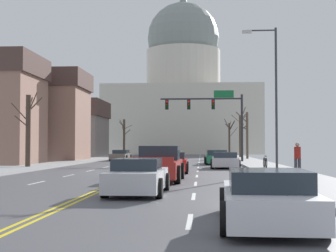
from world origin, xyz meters
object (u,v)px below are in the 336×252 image
object	(u,v)px
sedan_near_02	(172,163)
bicycle_parked	(265,163)
sedan_near_04	(138,177)
sedan_oncoming_00	(121,155)
signal_gantry	(212,110)
street_lamp_right	(272,87)
pickup_truck_near_03	(159,165)
sedan_oncoming_01	(157,154)
sedan_near_00	(217,158)
sedan_near_01	(225,160)
sedan_near_05	(267,198)
pedestrian_00	(298,157)

from	to	relation	value
sedan_near_02	bicycle_parked	bearing A→B (deg)	32.80
sedan_near_04	bicycle_parked	distance (m)	18.10
sedan_oncoming_00	sedan_near_04	bearing A→B (deg)	-79.59
signal_gantry	street_lamp_right	bearing A→B (deg)	-79.70
sedan_near_02	pickup_truck_near_03	world-z (taller)	pickup_truck_near_03
signal_gantry	street_lamp_right	xyz separation A→B (m)	(3.18, -17.50, 0.10)
sedan_near_04	sedan_oncoming_01	bearing A→B (deg)	94.47
sedan_near_00	sedan_near_02	bearing A→B (deg)	-102.95
sedan_near_01	pickup_truck_near_03	distance (m)	13.28
sedan_near_01	bicycle_parked	world-z (taller)	sedan_near_01
sedan_near_04	bicycle_parked	bearing A→B (deg)	69.09
sedan_near_05	signal_gantry	bearing A→B (deg)	90.54
signal_gantry	sedan_near_04	size ratio (longest dim) A/B	1.79
sedan_near_00	pickup_truck_near_03	world-z (taller)	pickup_truck_near_03
sedan_oncoming_01	street_lamp_right	bearing A→B (deg)	-73.36
bicycle_parked	sedan_near_05	bearing A→B (deg)	-97.22
sedan_near_02	street_lamp_right	bearing A→B (deg)	-2.57
pickup_truck_near_03	sedan_near_05	xyz separation A→B (m)	(3.37, -12.45, -0.17)
sedan_near_01	pedestrian_00	xyz separation A→B (m)	(3.29, -9.73, 0.50)
sedan_near_01	sedan_oncoming_00	distance (m)	20.09
sedan_near_02	bicycle_parked	size ratio (longest dim) A/B	2.42
sedan_near_02	pedestrian_00	size ratio (longest dim) A/B	2.58
sedan_near_02	pickup_truck_near_03	size ratio (longest dim) A/B	0.80
pickup_truck_near_03	bicycle_parked	size ratio (longest dim) A/B	3.04
sedan_near_01	sedan_near_05	size ratio (longest dim) A/B	0.92
pickup_truck_near_03	sedan_oncoming_00	xyz separation A→B (m)	(-6.79, 29.90, -0.17)
sedan_near_00	sedan_near_01	size ratio (longest dim) A/B	1.02
sedan_near_00	pickup_truck_near_03	distance (m)	20.52
sedan_near_05	bicycle_parked	bearing A→B (deg)	82.78
signal_gantry	sedan_oncoming_01	bearing A→B (deg)	113.16
sedan_near_02	sedan_oncoming_01	xyz separation A→B (m)	(-3.98, 33.10, -0.03)
signal_gantry	sedan_near_00	world-z (taller)	signal_gantry
sedan_near_04	pedestrian_00	bearing A→B (deg)	52.27
sedan_near_04	sedan_near_05	world-z (taller)	sedan_near_04
street_lamp_right	sedan_near_05	distance (m)	19.70
sedan_near_02	sedan_oncoming_00	world-z (taller)	sedan_near_02
sedan_near_05	bicycle_parked	distance (m)	23.33
sedan_near_04	sedan_oncoming_00	distance (m)	36.72
street_lamp_right	sedan_near_00	bearing A→B (deg)	101.89
sedan_near_01	sedan_near_04	xyz separation A→B (m)	(-3.85, -18.97, 0.01)
bicycle_parked	sedan_near_02	bearing A→B (deg)	-147.20
pedestrian_00	sedan_near_01	bearing A→B (deg)	108.69
pickup_truck_near_03	sedan_oncoming_01	xyz separation A→B (m)	(-3.76, 39.87, -0.16)
sedan_near_05	pedestrian_00	bearing A→B (deg)	76.85
sedan_near_00	sedan_near_01	xyz separation A→B (m)	(0.38, -7.49, -0.02)
sedan_near_01	pedestrian_00	size ratio (longest dim) A/B	2.62
signal_gantry	sedan_near_05	bearing A→B (deg)	-89.46
sedan_near_00	sedan_near_05	xyz separation A→B (m)	(0.06, -32.70, -0.03)
sedan_near_00	sedan_near_02	size ratio (longest dim) A/B	1.03
street_lamp_right	sedan_near_02	distance (m)	7.52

